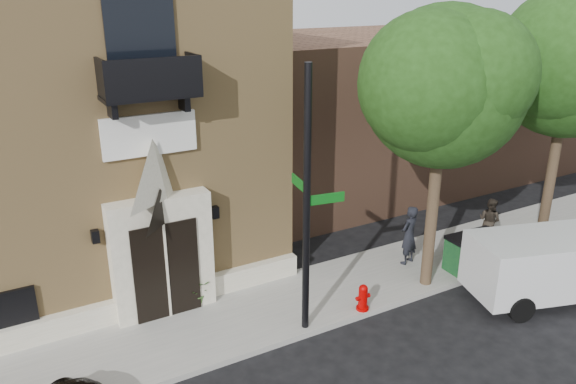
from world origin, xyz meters
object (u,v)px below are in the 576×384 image
at_px(fire_hydrant, 363,297).
at_px(cargo_van, 560,263).
at_px(pedestrian_near, 409,235).
at_px(pedestrian_far, 489,220).
at_px(street_sign, 307,204).
at_px(dumpster, 475,252).

bearing_deg(fire_hydrant, cargo_van, -20.36).
bearing_deg(pedestrian_near, cargo_van, 108.23).
xyz_separation_m(cargo_van, fire_hydrant, (-5.25, 1.95, -0.55)).
bearing_deg(pedestrian_near, pedestrian_far, 160.43).
xyz_separation_m(street_sign, pedestrian_far, (7.90, 1.24, -2.54)).
bearing_deg(pedestrian_far, cargo_van, 153.11).
relative_size(dumpster, pedestrian_near, 0.93).
bearing_deg(cargo_van, dumpster, 131.52).
bearing_deg(street_sign, fire_hydrant, 6.44).
distance_m(dumpster, pedestrian_near, 2.01).
height_order(dumpster, pedestrian_far, pedestrian_far).
xyz_separation_m(fire_hydrant, pedestrian_far, (6.19, 1.34, 0.41)).
relative_size(fire_hydrant, pedestrian_near, 0.39).
height_order(cargo_van, fire_hydrant, cargo_van).
bearing_deg(pedestrian_near, dumpster, 121.13).
height_order(street_sign, pedestrian_far, street_sign).
bearing_deg(fire_hydrant, street_sign, 176.81).
bearing_deg(dumpster, cargo_van, -62.34).
xyz_separation_m(street_sign, pedestrian_near, (4.54, 1.40, -2.37)).
bearing_deg(cargo_van, pedestrian_far, 91.32).
height_order(fire_hydrant, dumpster, dumpster).
distance_m(street_sign, dumpster, 6.61).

